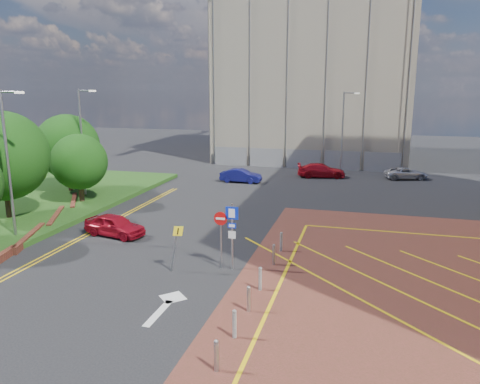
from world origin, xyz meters
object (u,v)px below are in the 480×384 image
at_px(sign_cluster, 228,229).
at_px(car_blue_back, 241,176).
at_px(tree_c, 79,162).
at_px(lamp_left_near, 8,158).
at_px(tree_b, 3,156).
at_px(car_red_left, 115,225).
at_px(car_red_back, 321,170).
at_px(lamp_left_far, 83,138).
at_px(car_silver_back, 406,173).
at_px(tree_d, 67,146).
at_px(warning_sign, 176,243).
at_px(lamp_back, 343,130).

distance_m(sign_cluster, car_blue_back, 20.72).
relative_size(tree_c, lamp_left_near, 0.61).
height_order(tree_b, car_red_left, tree_b).
relative_size(tree_c, car_red_back, 1.09).
distance_m(lamp_left_far, sign_cluster, 18.58).
bearing_deg(lamp_left_near, tree_b, 135.75).
bearing_deg(car_silver_back, tree_b, 113.66).
relative_size(tree_d, lamp_left_far, 0.76).
xyz_separation_m(tree_c, warning_sign, (11.59, -10.01, -1.76)).
bearing_deg(car_blue_back, lamp_left_near, 158.53).
distance_m(lamp_back, car_red_back, 4.81).
xyz_separation_m(lamp_left_far, lamp_back, (18.50, 16.00, -0.30)).
height_order(warning_sign, car_silver_back, warning_sign).
height_order(tree_b, car_blue_back, tree_b).
bearing_deg(car_silver_back, lamp_back, 60.51).
bearing_deg(car_silver_back, car_red_left, 125.49).
bearing_deg(tree_d, car_red_left, -44.48).
distance_m(lamp_left_near, car_red_back, 28.01).
distance_m(lamp_left_far, car_silver_back, 28.82).
bearing_deg(warning_sign, lamp_back, 77.92).
height_order(tree_b, sign_cluster, tree_b).
bearing_deg(car_silver_back, tree_d, 100.59).
relative_size(tree_c, car_red_left, 1.32).
height_order(lamp_back, car_silver_back, lamp_back).
height_order(tree_c, car_silver_back, tree_c).
xyz_separation_m(car_red_left, car_red_back, (9.78, 21.36, 0.02)).
bearing_deg(tree_c, car_red_back, 44.40).
xyz_separation_m(lamp_left_near, car_red_back, (14.73, 23.49, -4.01)).
relative_size(tree_c, sign_cluster, 1.53).
bearing_deg(lamp_back, sign_cluster, -97.97).
xyz_separation_m(car_red_left, car_silver_back, (17.53, 22.50, -0.08)).
xyz_separation_m(sign_cluster, car_silver_back, (9.77, 25.64, -1.41)).
bearing_deg(car_red_left, lamp_left_near, 124.89).
bearing_deg(car_blue_back, warning_sign, -171.97).
distance_m(tree_c, tree_d, 4.30).
distance_m(lamp_left_far, warning_sign, 17.64).
relative_size(warning_sign, car_red_back, 0.50).
height_order(sign_cluster, car_blue_back, sign_cluster).
height_order(warning_sign, car_red_back, warning_sign).
height_order(tree_d, car_blue_back, tree_d).
relative_size(car_red_back, car_silver_back, 1.15).
xyz_separation_m(tree_d, car_red_back, (18.81, 12.49, -3.22)).
height_order(lamp_left_far, car_red_left, lamp_left_far).
distance_m(tree_d, car_red_back, 22.81).
bearing_deg(tree_b, warning_sign, -20.24).
distance_m(tree_b, car_red_left, 8.84).
bearing_deg(tree_c, car_red_left, -44.21).
distance_m(tree_b, lamp_left_near, 4.32).
relative_size(tree_d, lamp_back, 0.76).
bearing_deg(tree_d, car_silver_back, 27.16).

